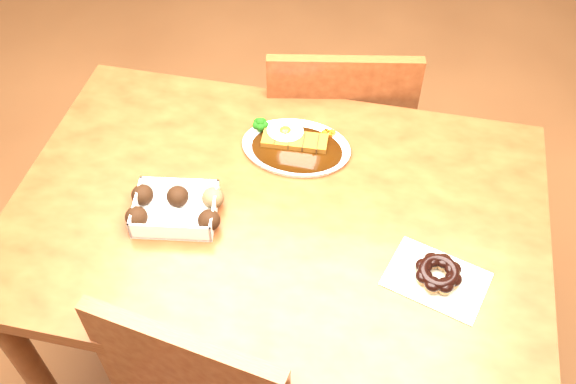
% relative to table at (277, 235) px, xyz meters
% --- Properties ---
extents(ground, '(6.00, 6.00, 0.00)m').
position_rel_table_xyz_m(ground, '(0.00, 0.00, -0.65)').
color(ground, brown).
rests_on(ground, ground).
extents(table, '(1.20, 0.80, 0.75)m').
position_rel_table_xyz_m(table, '(0.00, 0.00, 0.00)').
color(table, '#522310').
rests_on(table, ground).
extents(chair_far, '(0.49, 0.49, 0.87)m').
position_rel_table_xyz_m(chair_far, '(0.06, 0.54, -0.17)').
color(chair_far, '#522310').
rests_on(chair_far, ground).
extents(katsu_curry_plate, '(0.26, 0.19, 0.05)m').
position_rel_table_xyz_m(katsu_curry_plate, '(0.00, 0.19, 0.11)').
color(katsu_curry_plate, white).
rests_on(katsu_curry_plate, table).
extents(donut_box, '(0.22, 0.16, 0.05)m').
position_rel_table_xyz_m(donut_box, '(-0.21, -0.07, 0.12)').
color(donut_box, white).
rests_on(donut_box, table).
extents(pon_de_ring, '(0.23, 0.19, 0.04)m').
position_rel_table_xyz_m(pon_de_ring, '(0.36, -0.12, 0.12)').
color(pon_de_ring, silver).
rests_on(pon_de_ring, table).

